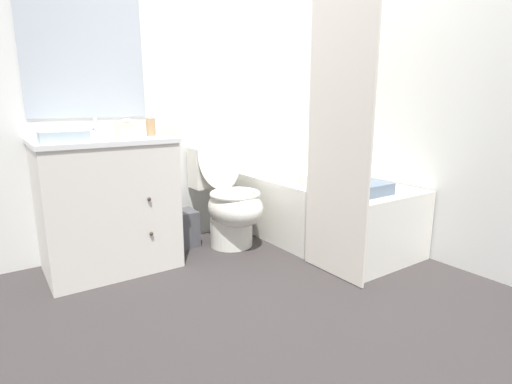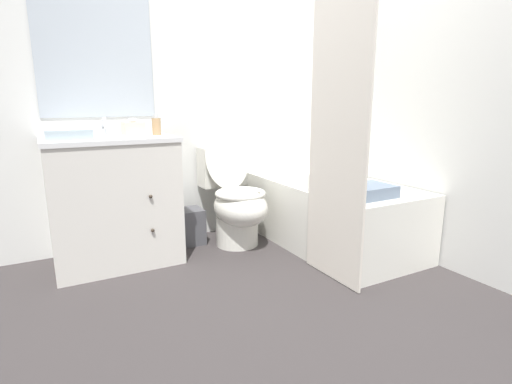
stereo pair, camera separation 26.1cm
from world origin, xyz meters
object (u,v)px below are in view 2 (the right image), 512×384
at_px(toilet, 236,202).
at_px(sink_faucet, 103,130).
at_px(vanity_cabinet, 114,199).
at_px(tissue_box, 133,129).
at_px(bath_towel_folded, 366,191).
at_px(bathtub, 330,213).
at_px(wastebasket, 188,227).
at_px(soap_dispenser, 156,126).
at_px(hand_towel_folded, 69,135).

bearing_deg(toilet, sink_faucet, 161.86).
bearing_deg(toilet, vanity_cabinet, 174.56).
distance_m(tissue_box, bath_towel_folded, 1.61).
relative_size(bathtub, wastebasket, 5.15).
height_order(wastebasket, soap_dispenser, soap_dispenser).
height_order(toilet, bathtub, toilet).
height_order(sink_faucet, hand_towel_folded, sink_faucet).
bearing_deg(soap_dispenser, tissue_box, 176.96).
bearing_deg(bath_towel_folded, hand_towel_folded, 155.30).
distance_m(vanity_cabinet, soap_dispenser, 0.58).
bearing_deg(bath_towel_folded, toilet, 121.88).
height_order(vanity_cabinet, hand_towel_folded, hand_towel_folded).
height_order(sink_faucet, soap_dispenser, soap_dispenser).
bearing_deg(sink_faucet, bath_towel_folded, -38.86).
xyz_separation_m(soap_dispenser, hand_towel_folded, (-0.57, -0.15, -0.03)).
distance_m(toilet, hand_towel_folded, 1.27).
bearing_deg(sink_faucet, wastebasket, -11.53).
xyz_separation_m(toilet, hand_towel_folded, (-1.14, -0.08, 0.57)).
bearing_deg(soap_dispenser, vanity_cabinet, 176.06).
bearing_deg(toilet, hand_towel_folded, -175.72).
xyz_separation_m(sink_faucet, toilet, (0.89, -0.29, -0.57)).
distance_m(bathtub, soap_dispenser, 1.46).
bearing_deg(hand_towel_folded, bath_towel_folded, -24.70).
distance_m(sink_faucet, bathtub, 1.79).
relative_size(wastebasket, bath_towel_folded, 0.79).
relative_size(sink_faucet, soap_dispenser, 0.97).
bearing_deg(vanity_cabinet, hand_towel_folded, -145.67).
height_order(wastebasket, bath_towel_folded, bath_towel_folded).
bearing_deg(sink_faucet, hand_towel_folded, -123.44).
relative_size(hand_towel_folded, bath_towel_folded, 0.73).
distance_m(sink_faucet, bath_towel_folded, 1.86).
relative_size(sink_faucet, bath_towel_folded, 0.40).
distance_m(tissue_box, soap_dispenser, 0.16).
height_order(bathtub, hand_towel_folded, hand_towel_folded).
height_order(wastebasket, hand_towel_folded, hand_towel_folded).
relative_size(toilet, bathtub, 0.62).
distance_m(toilet, wastebasket, 0.43).
xyz_separation_m(tissue_box, hand_towel_folded, (-0.41, -0.16, -0.02)).
relative_size(bathtub, soap_dispenser, 9.86).
bearing_deg(hand_towel_folded, vanity_cabinet, 34.33).
bearing_deg(hand_towel_folded, bathtub, -8.59).
bearing_deg(bathtub, wastebasket, 151.60).
bearing_deg(wastebasket, hand_towel_folded, -161.74).
bearing_deg(tissue_box, hand_towel_folded, -159.11).
relative_size(vanity_cabinet, toilet, 0.98).
distance_m(toilet, soap_dispenser, 0.83).
distance_m(bathtub, wastebasket, 1.13).
xyz_separation_m(sink_faucet, bathtub, (1.54, -0.65, -0.66)).
height_order(tissue_box, soap_dispenser, soap_dispenser).
height_order(toilet, wastebasket, toilet).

